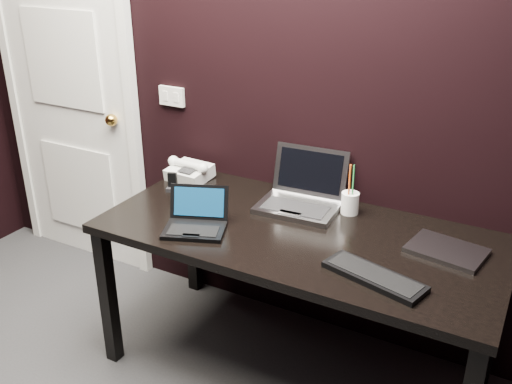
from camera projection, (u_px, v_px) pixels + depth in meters
The scene contains 11 objects.
wall_back at pixel (279, 74), 2.64m from camera, with size 4.00×4.00×0.00m, color black.
door at pixel (70, 94), 3.32m from camera, with size 0.99×0.10×2.14m.
wall_switch at pixel (172, 96), 2.98m from camera, with size 0.15×0.02×0.10m.
desk at pixel (298, 247), 2.45m from camera, with size 1.70×0.80×0.74m.
netbook at pixel (196, 222), 2.42m from camera, with size 0.32×0.30×0.16m.
silver_laptop at pixel (301, 197), 2.62m from camera, with size 0.38×0.34×0.25m.
ext_keyboard at pixel (374, 276), 2.07m from camera, with size 0.40×0.23×0.02m.
closed_laptop at pixel (447, 250), 2.25m from camera, with size 0.32×0.25×0.02m.
desk_phone at pixel (189, 171), 2.92m from camera, with size 0.25×0.20×0.12m.
mobile_phone at pixel (172, 184), 2.79m from camera, with size 0.06×0.06×0.09m.
pen_cup at pixel (350, 202), 2.55m from camera, with size 0.09×0.09×0.23m.
Camera 1 is at (1.17, -0.57, 1.88)m, focal length 40.00 mm.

